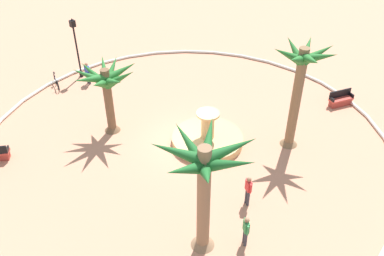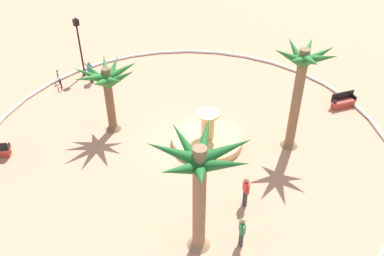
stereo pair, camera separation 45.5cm
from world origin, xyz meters
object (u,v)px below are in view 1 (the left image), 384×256
object	(u,v)px
palm_tree_by_curb	(106,83)
lamppost	(76,43)
palm_tree_near_fountain	(204,175)
palm_tree_mid_plaza	(301,76)
person_cyclist_helmet	(87,72)
bicycle_red_frame	(56,82)
person_cyclist_photo	(248,189)
fountain	(207,139)
bench_west	(341,100)
person_pedestrian_stroll	(246,230)

from	to	relation	value
palm_tree_by_curb	lamppost	bearing A→B (deg)	-109.78
palm_tree_near_fountain	palm_tree_by_curb	bearing A→B (deg)	-104.19
palm_tree_mid_plaza	lamppost	bearing A→B (deg)	-76.34
palm_tree_by_curb	person_cyclist_helmet	size ratio (longest dim) A/B	2.69
palm_tree_near_fountain	bicycle_red_frame	distance (m)	16.90
lamppost	person_cyclist_photo	xyz separation A→B (m)	(1.62, 16.20, -1.58)
fountain	bench_west	distance (m)	9.51
bench_west	palm_tree_mid_plaza	bearing A→B (deg)	-0.56
palm_tree_near_fountain	person_pedestrian_stroll	xyz separation A→B (m)	(-1.30, 1.29, -3.17)
palm_tree_by_curb	person_cyclist_helmet	world-z (taller)	palm_tree_by_curb
palm_tree_by_curb	bench_west	size ratio (longest dim) A/B	2.59
palm_tree_by_curb	bicycle_red_frame	bearing A→B (deg)	-93.74
palm_tree_mid_plaza	person_pedestrian_stroll	size ratio (longest dim) A/B	3.85
palm_tree_mid_plaza	person_cyclist_helmet	world-z (taller)	palm_tree_mid_plaza
bench_west	bicycle_red_frame	bearing A→B (deg)	-52.97
fountain	palm_tree_mid_plaza	xyz separation A→B (m)	(-3.12, 3.43, 4.10)
person_cyclist_helmet	person_cyclist_photo	distance (m)	15.00
fountain	palm_tree_by_curb	xyz separation A→B (m)	(3.00, -4.87, 2.88)
palm_tree_mid_plaza	person_cyclist_photo	size ratio (longest dim) A/B	3.66
bench_west	bicycle_red_frame	distance (m)	18.94
palm_tree_by_curb	person_cyclist_photo	world-z (taller)	palm_tree_by_curb
fountain	person_pedestrian_stroll	bearing A→B (deg)	55.24
palm_tree_mid_plaza	bicycle_red_frame	world-z (taller)	palm_tree_mid_plaza
bench_west	bicycle_red_frame	size ratio (longest dim) A/B	1.02
bench_west	person_cyclist_photo	size ratio (longest dim) A/B	0.98
palm_tree_near_fountain	bench_west	world-z (taller)	palm_tree_near_fountain
palm_tree_by_curb	person_cyclist_photo	size ratio (longest dim) A/B	2.54
fountain	palm_tree_mid_plaza	size ratio (longest dim) A/B	0.65
palm_tree_near_fountain	fountain	bearing A→B (deg)	-139.47
lamppost	person_cyclist_photo	size ratio (longest dim) A/B	2.55
fountain	palm_tree_by_curb	size ratio (longest dim) A/B	0.93
fountain	palm_tree_by_curb	bearing A→B (deg)	-58.37
bench_west	fountain	bearing A→B (deg)	-21.51
person_cyclist_photo	person_cyclist_helmet	bearing A→B (deg)	-95.30
palm_tree_by_curb	bench_west	bearing A→B (deg)	144.80
palm_tree_mid_plaza	person_cyclist_helmet	bearing A→B (deg)	-74.25
person_cyclist_helmet	palm_tree_near_fountain	bearing A→B (deg)	72.94
bench_west	person_cyclist_helmet	bearing A→B (deg)	-55.28
person_pedestrian_stroll	lamppost	bearing A→B (deg)	-101.39
palm_tree_mid_plaza	person_cyclist_helmet	xyz separation A→B (m)	(3.90, -13.84, -3.51)
palm_tree_by_curb	fountain	bearing A→B (deg)	121.63
bench_west	lamppost	bearing A→B (deg)	-58.20
person_cyclist_photo	palm_tree_near_fountain	bearing A→B (deg)	1.65
lamppost	bench_west	bearing A→B (deg)	121.80
fountain	palm_tree_near_fountain	xyz separation A→B (m)	(5.40, 4.62, 3.77)
fountain	person_cyclist_helmet	bearing A→B (deg)	-85.68
fountain	lamppost	size ratio (longest dim) A/B	0.93
bicycle_red_frame	person_cyclist_helmet	distance (m)	2.21
fountain	person_cyclist_helmet	xyz separation A→B (m)	(0.79, -10.41, 0.59)
person_cyclist_photo	person_pedestrian_stroll	size ratio (longest dim) A/B	1.05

